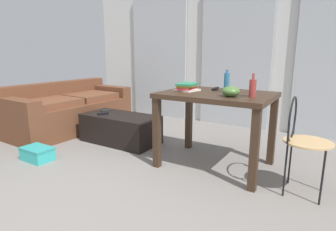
{
  "coord_description": "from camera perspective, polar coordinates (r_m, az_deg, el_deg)",
  "views": [
    {
      "loc": [
        1.49,
        -1.16,
        1.2
      ],
      "look_at": [
        -0.28,
        1.68,
        0.44
      ],
      "focal_mm": 29.69,
      "sensor_mm": 36.0,
      "label": 1
    }
  ],
  "objects": [
    {
      "name": "curtains",
      "position": [
        4.68,
        13.53,
        11.07
      ],
      "size": [
        4.08,
        0.03,
        2.17
      ],
      "color": "#B2B7BC",
      "rests_on": "ground"
    },
    {
      "name": "ground_plane",
      "position": [
        3.1,
        0.4,
        -9.95
      ],
      "size": [
        8.05,
        8.05,
        0.0
      ],
      "primitive_type": "plane",
      "color": "gray"
    },
    {
      "name": "book_stack",
      "position": [
        3.01,
        3.95,
        5.88
      ],
      "size": [
        0.25,
        0.27,
        0.08
      ],
      "color": "silver",
      "rests_on": "craft_table"
    },
    {
      "name": "bottle_far",
      "position": [
        2.69,
        16.99,
        5.45
      ],
      "size": [
        0.06,
        0.06,
        0.22
      ],
      "color": "#99332D",
      "rests_on": "craft_table"
    },
    {
      "name": "coffee_table",
      "position": [
        3.83,
        -9.73,
        -2.66
      ],
      "size": [
        1.04,
        0.52,
        0.38
      ],
      "color": "black",
      "rests_on": "ground"
    },
    {
      "name": "wall_back",
      "position": [
        4.76,
        14.0,
        13.56
      ],
      "size": [
        5.74,
        0.1,
        2.59
      ],
      "primitive_type": "cube",
      "color": "silver",
      "rests_on": "ground"
    },
    {
      "name": "bottle_near",
      "position": [
        2.97,
        11.96,
        6.7
      ],
      "size": [
        0.06,
        0.06,
        0.23
      ],
      "color": "teal",
      "rests_on": "craft_table"
    },
    {
      "name": "shoebox",
      "position": [
        3.51,
        -25.22,
        -7.09
      ],
      "size": [
        0.35,
        0.23,
        0.15
      ],
      "color": "#33B2AD",
      "rests_on": "ground"
    },
    {
      "name": "couch",
      "position": [
        4.65,
        -19.65,
        0.96
      ],
      "size": [
        0.93,
        1.9,
        0.74
      ],
      "color": "brown",
      "rests_on": "ground"
    },
    {
      "name": "wire_chair",
      "position": [
        2.6,
        25.53,
        -3.37
      ],
      "size": [
        0.39,
        0.39,
        0.84
      ],
      "color": "tan",
      "rests_on": "ground"
    },
    {
      "name": "craft_table",
      "position": [
        2.93,
        9.92,
        2.29
      ],
      "size": [
        1.11,
        0.82,
        0.8
      ],
      "color": "#382619",
      "rests_on": "ground"
    },
    {
      "name": "tv_remote_secondary",
      "position": [
        4.07,
        -12.51,
        1.05
      ],
      "size": [
        0.08,
        0.17,
        0.02
      ],
      "primitive_type": "cube",
      "rotation": [
        0.0,
        0.0,
        -0.21
      ],
      "color": "#232326",
      "rests_on": "coffee_table"
    },
    {
      "name": "tv_remote_on_table",
      "position": [
        3.14,
        9.72,
        5.45
      ],
      "size": [
        0.06,
        0.18,
        0.02
      ],
      "primitive_type": "cube",
      "rotation": [
        0.0,
        0.0,
        0.14
      ],
      "color": "black",
      "rests_on": "craft_table"
    },
    {
      "name": "bowl",
      "position": [
        2.67,
        12.78,
        4.85
      ],
      "size": [
        0.17,
        0.17,
        0.1
      ],
      "primitive_type": "ellipsoid",
      "color": "#477033",
      "rests_on": "craft_table"
    },
    {
      "name": "tv_remote_primary",
      "position": [
        3.86,
        -13.18,
        0.41
      ],
      "size": [
        0.11,
        0.15,
        0.03
      ],
      "primitive_type": "cube",
      "rotation": [
        0.0,
        0.0,
        -0.54
      ],
      "color": "black",
      "rests_on": "coffee_table"
    }
  ]
}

